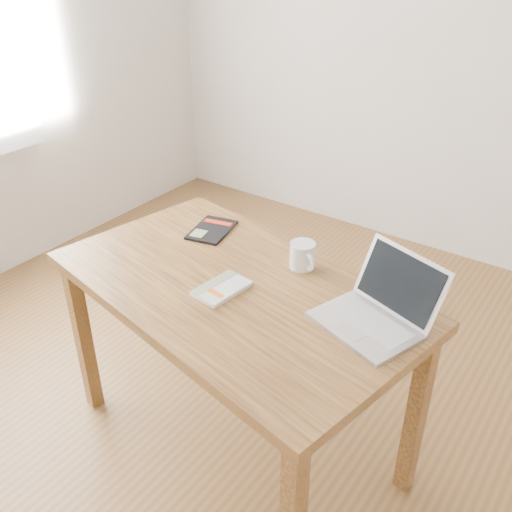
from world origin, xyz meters
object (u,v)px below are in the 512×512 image
Objects in this scene: black_guidebook at (212,230)px; coffee_mug at (303,255)px; white_guidebook at (222,289)px; laptop at (377,310)px; desk at (234,306)px.

coffee_mug is (0.43, -0.03, 0.04)m from black_guidebook.
black_guidebook is at bearing 140.52° from white_guidebook.
coffee_mug is (-0.35, 0.14, 0.01)m from laptop.
white_guidebook is at bearing -83.26° from coffee_mug.
black_guidebook is at bearing -173.38° from laptop.
white_guidebook is 0.42m from black_guidebook.
desk is 0.41m from black_guidebook.
black_guidebook is 0.44m from coffee_mug.
desk is 6.92× the size of white_guidebook.
coffee_mug is (0.14, 0.28, 0.04)m from white_guidebook.
black_guidebook is at bearing 150.93° from desk.
coffee_mug reaches higher than white_guidebook.
desk is at bearing -150.81° from laptop.
white_guidebook is 0.51m from laptop.
laptop is at bearing 21.67° from desk.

